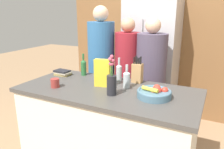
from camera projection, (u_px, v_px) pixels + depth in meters
The scene contains 15 objects.
kitchen_island at pixel (108, 130), 2.29m from camera, with size 1.78×0.84×0.91m.
back_wall_wood at pixel (156, 34), 3.51m from camera, with size 2.98×0.12×2.60m.
refrigerator at pixel (151, 60), 3.29m from camera, with size 0.74×0.62×1.89m.
fruit_bowl at pixel (155, 93), 1.94m from camera, with size 0.30×0.30×0.11m.
knife_block at pixel (137, 73), 2.33m from camera, with size 0.10×0.09×0.29m.
flower_vase at pixel (112, 82), 1.97m from camera, with size 0.09×0.09×0.38m.
cereal_box at pixel (102, 73), 2.20m from camera, with size 0.17×0.09×0.28m.
coffee_mug at pixel (55, 83), 2.19m from camera, with size 0.09×0.12×0.09m.
book_stack at pixel (63, 73), 2.61m from camera, with size 0.21×0.15×0.06m.
bottle_oil at pixel (119, 72), 2.40m from camera, with size 0.06×0.06×0.25m.
bottle_vinegar at pixel (127, 79), 2.17m from camera, with size 0.07×0.07×0.24m.
bottle_wine at pixel (84, 67), 2.59m from camera, with size 0.06×0.06×0.26m.
person_at_sink at pixel (101, 64), 2.95m from camera, with size 0.35×0.35×1.72m.
person_in_blue at pixel (127, 71), 2.89m from camera, with size 0.33×0.33×1.58m.
person_in_red_tee at pixel (151, 75), 2.72m from camera, with size 0.37×0.37×1.58m.
Camera 1 is at (0.95, -1.80, 1.65)m, focal length 35.00 mm.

